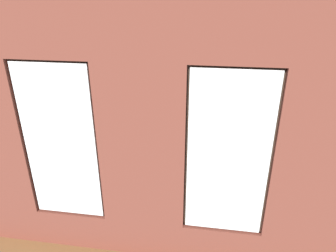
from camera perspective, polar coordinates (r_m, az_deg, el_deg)
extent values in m
cube|color=brown|center=(6.65, 0.50, -7.21)|extent=(6.59, 5.78, 0.10)
cube|color=brown|center=(3.65, -5.07, -3.97)|extent=(1.07, 0.16, 3.37)
cube|color=brown|center=(4.41, 9.82, -21.23)|extent=(1.00, 0.16, 0.57)
cube|color=brown|center=(3.16, 13.44, 17.06)|extent=(1.00, 0.16, 0.65)
cube|color=white|center=(3.55, 11.34, -6.00)|extent=(0.94, 0.03, 2.09)
cube|color=#38281E|center=(3.61, 11.31, -5.53)|extent=(1.00, 0.04, 2.15)
cube|color=brown|center=(4.77, -17.23, -17.94)|extent=(1.00, 0.16, 0.57)
cube|color=brown|center=(3.65, -22.67, 16.79)|extent=(1.00, 0.16, 0.65)
cube|color=white|center=(4.00, -19.81, -3.51)|extent=(0.94, 0.03, 2.09)
cube|color=#38281E|center=(4.04, -19.42, -3.13)|extent=(1.00, 0.04, 2.15)
cube|color=#A87547|center=(4.38, -4.20, -16.75)|extent=(3.27, 0.24, 0.06)
cube|color=black|center=(3.56, -4.97, 2.52)|extent=(0.43, 0.03, 0.58)
cube|color=teal|center=(3.57, -4.92, 2.61)|extent=(0.37, 0.01, 0.52)
cube|color=white|center=(6.82, -25.23, 7.18)|extent=(0.10, 4.78, 3.37)
cube|color=black|center=(5.03, -1.69, -15.29)|extent=(1.79, 0.85, 0.42)
cube|color=black|center=(4.53, -2.51, -13.92)|extent=(1.79, 0.24, 0.38)
cube|color=black|center=(4.78, 7.81, -13.18)|extent=(0.22, 0.85, 0.24)
cube|color=black|center=(5.02, -10.77, -11.43)|extent=(0.22, 0.85, 0.24)
cube|color=black|center=(4.85, 2.38, -12.90)|extent=(0.62, 0.65, 0.12)
cube|color=black|center=(4.96, -5.58, -12.14)|extent=(0.62, 0.65, 0.12)
cube|color=black|center=(6.40, 20.66, -7.57)|extent=(0.88, 1.94, 0.42)
cube|color=black|center=(6.29, 24.08, -4.55)|extent=(0.27, 1.93, 0.38)
cube|color=black|center=(7.00, 19.89, -1.79)|extent=(0.85, 0.23, 0.24)
cube|color=black|center=(5.53, 22.57, -9.36)|extent=(0.85, 0.23, 0.24)
cube|color=black|center=(6.58, 20.13, -3.88)|extent=(0.66, 0.69, 0.12)
cube|color=black|center=(5.95, 21.24, -7.17)|extent=(0.66, 0.69, 0.12)
cube|color=olive|center=(6.44, 0.64, -3.33)|extent=(1.38, 0.72, 0.04)
cube|color=olive|center=(6.77, 6.29, -4.26)|extent=(0.07, 0.07, 0.42)
cube|color=olive|center=(6.91, -4.19, -3.53)|extent=(0.07, 0.07, 0.42)
cube|color=olive|center=(6.25, 6.00, -6.82)|extent=(0.07, 0.07, 0.42)
cube|color=olive|center=(6.41, -5.35, -5.95)|extent=(0.07, 0.07, 0.42)
cylinder|color=#33567F|center=(6.49, 4.12, -2.56)|extent=(0.07, 0.07, 0.09)
cylinder|color=#B7333D|center=(6.51, -0.74, -2.32)|extent=(0.08, 0.08, 0.10)
cylinder|color=brown|center=(6.31, 1.44, -3.39)|extent=(0.08, 0.08, 0.07)
sphere|color=#337F38|center=(6.28, 1.44, -2.75)|extent=(0.10, 0.10, 0.10)
cube|color=#B2B2B7|center=(6.40, -3.16, -3.26)|extent=(0.09, 0.18, 0.02)
cube|color=#59595B|center=(6.43, 0.64, -3.08)|extent=(0.17, 0.05, 0.02)
cube|color=black|center=(7.38, -20.22, -2.72)|extent=(1.27, 0.42, 0.53)
cube|color=black|center=(7.26, -20.54, -0.66)|extent=(0.52, 0.20, 0.05)
cube|color=black|center=(7.24, -20.60, -0.26)|extent=(0.06, 0.04, 0.06)
cube|color=black|center=(7.10, -21.03, 2.51)|extent=(1.17, 0.04, 0.69)
cube|color=black|center=(7.12, -20.95, 2.57)|extent=(1.12, 0.01, 0.64)
cylinder|color=olive|center=(8.24, -5.42, 0.58)|extent=(0.51, 0.51, 0.28)
ellipsoid|color=silver|center=(8.11, -5.51, 2.78)|extent=(1.14, 1.14, 0.45)
ellipsoid|color=navy|center=(8.09, -6.13, 3.56)|extent=(0.44, 0.44, 0.18)
cylinder|color=gray|center=(5.17, 26.30, -17.95)|extent=(0.24, 0.24, 0.28)
cylinder|color=brown|center=(4.92, 27.21, -14.21)|extent=(0.04, 0.04, 0.56)
cone|color=#1E5B28|center=(4.59, 25.77, -9.93)|extent=(0.52, 0.18, 0.44)
cone|color=#1E5B28|center=(4.52, 27.37, -10.20)|extent=(0.41, 0.41, 0.51)
cone|color=#1E5B28|center=(4.52, 29.11, -10.81)|extent=(0.15, 0.48, 0.48)
cone|color=#1E5B28|center=(4.81, 28.26, -8.32)|extent=(0.25, 0.47, 0.50)
cone|color=#1E5B28|center=(4.70, 26.85, -8.45)|extent=(0.37, 0.40, 0.53)
cylinder|color=beige|center=(5.04, 14.21, -16.76)|extent=(0.32, 0.32, 0.32)
cylinder|color=brown|center=(4.79, 14.72, -12.97)|extent=(0.06, 0.06, 0.51)
cone|color=#3D8E42|center=(4.55, 13.37, -8.40)|extent=(0.40, 0.16, 0.43)
cone|color=#3D8E42|center=(4.44, 14.29, -9.32)|extent=(0.32, 0.37, 0.43)
cone|color=#3D8E42|center=(4.45, 16.11, -9.29)|extent=(0.24, 0.37, 0.45)
cone|color=#3D8E42|center=(4.54, 17.46, -9.47)|extent=(0.45, 0.27, 0.38)
cone|color=#3D8E42|center=(4.64, 16.85, -8.19)|extent=(0.40, 0.31, 0.42)
cone|color=#3D8E42|center=(4.66, 15.23, -7.58)|extent=(0.13, 0.37, 0.44)
cone|color=#3D8E42|center=(4.63, 13.86, -7.82)|extent=(0.35, 0.36, 0.42)
cylinder|color=gray|center=(5.53, -21.32, -14.11)|extent=(0.23, 0.23, 0.26)
cylinder|color=brown|center=(5.35, -21.81, -11.53)|extent=(0.04, 0.04, 0.35)
cone|color=#3D8E42|center=(5.27, -25.05, -7.39)|extent=(0.61, 0.14, 0.57)
cone|color=#3D8E42|center=(5.00, -24.11, -8.11)|extent=(0.23, 0.50, 0.67)
cone|color=#3D8E42|center=(4.93, -20.78, -9.12)|extent=(0.62, 0.42, 0.53)
cone|color=#3D8E42|center=(5.11, -20.37, -6.80)|extent=(0.48, 0.38, 0.66)
cone|color=#3D8E42|center=(5.34, -22.40, -6.22)|extent=(0.36, 0.57, 0.60)
cylinder|color=gray|center=(6.36, -20.15, -8.34)|extent=(0.33, 0.33, 0.30)
cylinder|color=brown|center=(6.27, -20.39, -6.93)|extent=(0.05, 0.05, 0.06)
ellipsoid|color=#3D8E42|center=(6.18, -20.63, -5.43)|extent=(0.52, 0.52, 0.31)
cylinder|color=#47423D|center=(8.72, -13.16, 1.79)|extent=(0.36, 0.36, 0.39)
cylinder|color=brown|center=(8.63, -13.31, 3.29)|extent=(0.05, 0.05, 0.09)
ellipsoid|color=#286B2D|center=(8.50, -13.56, 5.85)|extent=(0.77, 0.77, 0.72)
cylinder|color=gray|center=(7.39, 8.91, -3.02)|extent=(0.13, 0.13, 0.15)
cylinder|color=brown|center=(7.32, 8.99, -1.90)|extent=(0.02, 0.02, 0.17)
ellipsoid|color=#3D8E42|center=(7.25, 9.08, -0.72)|extent=(0.24, 0.24, 0.16)
cylinder|color=brown|center=(7.62, 16.06, -2.87)|extent=(0.14, 0.14, 0.15)
cylinder|color=brown|center=(7.58, 16.15, -2.09)|extent=(0.02, 0.02, 0.08)
ellipsoid|color=#3D8E42|center=(7.51, 16.28, -1.06)|extent=(0.23, 0.23, 0.22)
cylinder|color=#47423D|center=(8.36, 19.30, -0.40)|extent=(0.30, 0.30, 0.27)
cylinder|color=brown|center=(8.26, 19.55, 1.35)|extent=(0.05, 0.05, 0.28)
cone|color=#1E5B28|center=(8.09, 17.95, 3.83)|extent=(0.66, 0.18, 0.57)
cone|color=#1E5B28|center=(7.92, 19.00, 3.49)|extent=(0.53, 0.58, 0.61)
cone|color=#1E5B28|center=(7.91, 20.91, 2.89)|extent=(0.39, 0.69, 0.55)
cone|color=#1E5B28|center=(8.03, 21.47, 3.48)|extent=(0.59, 0.50, 0.63)
cone|color=#1E5B28|center=(8.33, 21.37, 3.84)|extent=(0.66, 0.49, 0.55)
cone|color=#1E5B28|center=(8.39, 20.07, 4.32)|extent=(0.33, 0.67, 0.58)
cone|color=#1E5B28|center=(8.28, 18.39, 4.27)|extent=(0.57, 0.59, 0.57)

